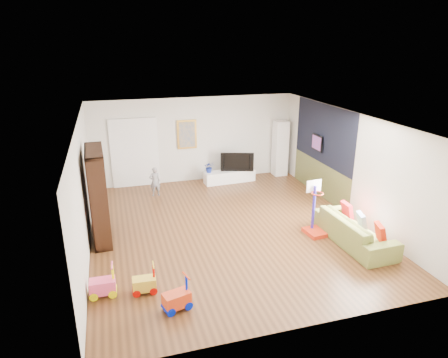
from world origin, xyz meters
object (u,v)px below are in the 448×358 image
object	(u,v)px
bookshelf	(98,195)
media_console	(230,176)
basketball_hoop	(317,209)
sofa	(354,230)

from	to	relation	value
bookshelf	media_console	bearing A→B (deg)	33.63
basketball_hoop	bookshelf	bearing A→B (deg)	159.66
media_console	sofa	world-z (taller)	sofa
bookshelf	basketball_hoop	xyz separation A→B (m)	(4.86, -1.26, -0.41)
bookshelf	sofa	distance (m)	5.85
bookshelf	basketball_hoop	bearing A→B (deg)	-16.30
media_console	basketball_hoop	size ratio (longest dim) A/B	1.26
sofa	basketball_hoop	xyz separation A→B (m)	(-0.63, 0.61, 0.34)
sofa	bookshelf	bearing A→B (deg)	69.32
media_console	basketball_hoop	bearing A→B (deg)	-81.52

